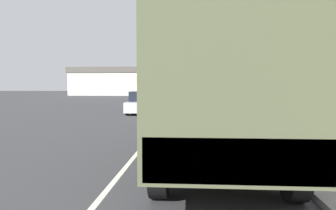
% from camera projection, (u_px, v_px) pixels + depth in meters
% --- Properties ---
extents(ground_plane, '(180.00, 180.00, 0.00)m').
position_uv_depth(ground_plane, '(179.00, 102.00, 39.07)').
color(ground_plane, '#38383A').
extents(lane_centre_stripe, '(0.12, 120.00, 0.00)m').
position_uv_depth(lane_centre_stripe, '(179.00, 102.00, 39.07)').
color(lane_centre_stripe, silver).
rests_on(lane_centre_stripe, ground).
extents(sidewalk_right, '(1.80, 120.00, 0.12)m').
position_uv_depth(sidewalk_right, '(217.00, 102.00, 38.74)').
color(sidewalk_right, '#9E9B93').
rests_on(sidewalk_right, ground).
extents(grass_strip_right, '(7.00, 120.00, 0.02)m').
position_uv_depth(grass_strip_right, '(255.00, 102.00, 38.42)').
color(grass_strip_right, '#56843D').
rests_on(grass_strip_right, ground).
extents(military_truck, '(2.55, 7.83, 3.10)m').
position_uv_depth(military_truck, '(216.00, 93.00, 7.85)').
color(military_truck, '#474C38').
rests_on(military_truck, ground).
extents(car_nearest_ahead, '(1.91, 3.93, 1.55)m').
position_uv_depth(car_nearest_ahead, '(143.00, 104.00, 22.80)').
color(car_nearest_ahead, '#B7BABF').
rests_on(car_nearest_ahead, ground).
extents(car_second_ahead, '(1.92, 4.89, 1.43)m').
position_uv_depth(car_second_ahead, '(158.00, 100.00, 30.83)').
color(car_second_ahead, maroon).
rests_on(car_second_ahead, ground).
extents(tree_far_right, '(2.48, 2.48, 6.87)m').
position_uv_depth(tree_far_right, '(303.00, 40.00, 25.51)').
color(tree_far_right, brown).
rests_on(tree_far_right, grass_strip_right).
extents(building_distant, '(15.42, 8.71, 5.82)m').
position_uv_depth(building_distant, '(108.00, 81.00, 70.06)').
color(building_distant, beige).
rests_on(building_distant, ground).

